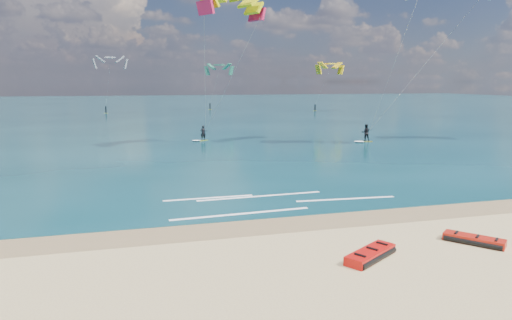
{
  "coord_description": "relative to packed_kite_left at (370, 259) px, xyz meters",
  "views": [
    {
      "loc": [
        -6.82,
        -15.87,
        6.38
      ],
      "look_at": [
        -0.45,
        8.0,
        2.13
      ],
      "focal_mm": 32.0,
      "sensor_mm": 36.0,
      "label": 1
    }
  ],
  "objects": [
    {
      "name": "ground",
      "position": [
        -1.29,
        41.69,
        0.0
      ],
      "size": [
        320.0,
        320.0,
        0.0
      ],
      "primitive_type": "plane",
      "color": "tan",
      "rests_on": "ground"
    },
    {
      "name": "wet_sand_strip",
      "position": [
        -1.29,
        4.69,
        0.0
      ],
      "size": [
        320.0,
        2.4,
        0.01
      ],
      "primitive_type": "cube",
      "color": "brown",
      "rests_on": "ground"
    },
    {
      "name": "sea",
      "position": [
        -1.29,
        105.69,
        0.02
      ],
      "size": [
        320.0,
        200.0,
        0.04
      ],
      "primitive_type": "cube",
      "color": "#0A323A",
      "rests_on": "ground"
    },
    {
      "name": "packed_kite_left",
      "position": [
        0.0,
        0.0,
        0.0
      ],
      "size": [
        2.83,
        2.32,
        0.39
      ],
      "primitive_type": null,
      "rotation": [
        0.0,
        0.0,
        0.56
      ],
      "color": "red",
      "rests_on": "ground"
    },
    {
      "name": "packed_kite_mid",
      "position": [
        4.8,
        0.38,
        0.0
      ],
      "size": [
        2.3,
        2.51,
        0.35
      ],
      "primitive_type": null,
      "rotation": [
        0.0,
        0.0,
        -0.88
      ],
      "color": "red",
      "rests_on": "ground"
    },
    {
      "name": "kitesurfer_main",
      "position": [
        0.12,
        31.65,
        7.99
      ],
      "size": [
        8.01,
        9.47,
        15.55
      ],
      "rotation": [
        0.0,
        0.0,
        0.6
      ],
      "color": "#C2E71B",
      "rests_on": "sea"
    },
    {
      "name": "kitesurfer_far",
      "position": [
        18.27,
        26.42,
        9.23
      ],
      "size": [
        12.25,
        9.0,
        18.11
      ],
      "rotation": [
        0.0,
        0.0,
        -0.27
      ],
      "color": "gold",
      "rests_on": "sea"
    },
    {
      "name": "shoreline_foam",
      "position": [
        -1.56,
        8.58,
        0.05
      ],
      "size": [
        12.56,
        3.89,
        0.01
      ],
      "color": "white",
      "rests_on": "ground"
    },
    {
      "name": "distant_kites",
      "position": [
        9.47,
        80.86,
        5.19
      ],
      "size": [
        50.44,
        14.18,
        11.0
      ],
      "color": "#2C7A5C",
      "rests_on": "ground"
    }
  ]
}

